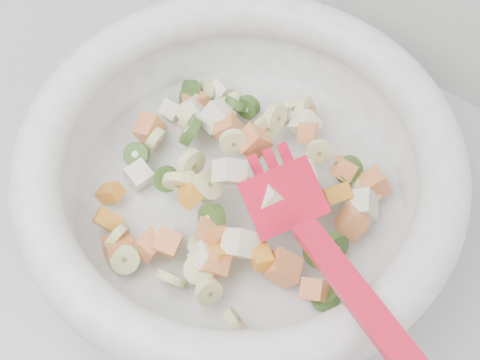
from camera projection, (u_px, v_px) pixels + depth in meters
The scene contains 1 object.
mixing_bowl at pixel (240, 174), 0.57m from camera, with size 0.44×0.37×0.15m.
Camera 1 is at (0.08, 1.26, 1.44)m, focal length 50.00 mm.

